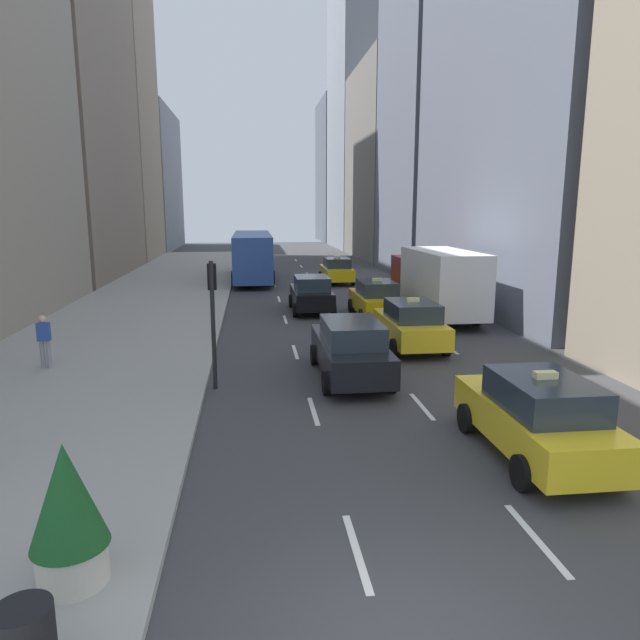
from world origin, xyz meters
The scene contains 15 objects.
sidewalk_left centered at (-7.00, 27.00, 0.07)m, with size 8.00×66.00×0.15m, color #9E9E99.
lane_markings centered at (2.60, 23.00, 0.01)m, with size 5.72×56.00×0.01m.
building_row_left centered at (-14.00, 38.32, 13.24)m, with size 6.00×75.65×36.66m.
building_row_right centered at (12.00, 46.98, 12.37)m, with size 6.00×88.94×31.71m.
taxi_lead centered at (4.00, 20.02, 0.88)m, with size 2.02×4.40×1.87m.
taxi_second centered at (4.00, 14.14, 0.88)m, with size 2.02×4.40×1.87m.
taxi_third centered at (4.00, 4.80, 0.88)m, with size 2.02×4.40×1.87m.
taxi_fourth centered at (4.00, 32.38, 0.88)m, with size 2.02×4.40×1.87m.
sedan_black_near centered at (1.20, 21.88, 0.90)m, with size 2.02×4.43×1.77m.
sedan_silver_behind centered at (1.20, 10.69, 0.91)m, with size 2.02×4.97×1.78m.
city_bus centered at (-1.61, 34.89, 1.79)m, with size 2.80×11.61×3.25m.
box_truck centered at (6.80, 19.91, 1.71)m, with size 2.58×8.40×3.15m.
planter_with_shrub centered at (-4.07, 1.55, 1.15)m, with size 1.00×1.00×1.95m.
pedestrian_mid_block centered at (-8.02, 12.38, 1.07)m, with size 0.36×0.22×1.65m.
traffic_light_pole centered at (-2.75, 10.22, 2.41)m, with size 0.24×0.42×3.60m.
Camera 1 is at (-1.64, -5.50, 5.00)m, focal length 32.00 mm.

